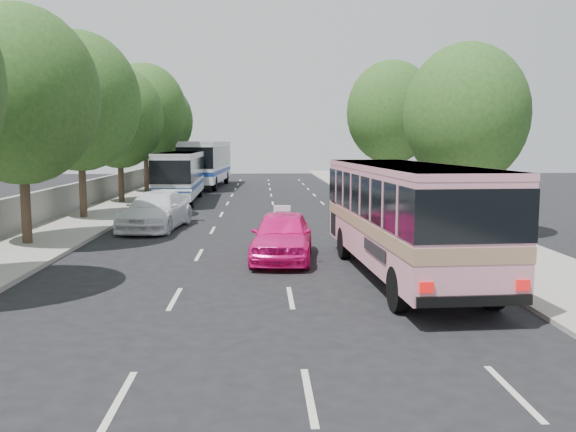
{
  "coord_description": "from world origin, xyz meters",
  "views": [
    {
      "loc": [
        0.28,
        -16.96,
        3.89
      ],
      "look_at": [
        1.11,
        1.92,
        1.6
      ],
      "focal_mm": 38.0,
      "sensor_mm": 36.0,
      "label": 1
    }
  ],
  "objects": [
    {
      "name": "tree_left_e",
      "position": [
        -8.42,
        29.94,
        6.43
      ],
      "size": [
        6.3,
        6.3,
        9.82
      ],
      "color": "#38281E",
      "rests_on": "ground"
    },
    {
      "name": "tree_left_f",
      "position": [
        -8.62,
        37.94,
        6.0
      ],
      "size": [
        5.88,
        5.88,
        9.16
      ],
      "color": "#38281E",
      "rests_on": "ground"
    },
    {
      "name": "tree_left_d",
      "position": [
        -8.52,
        21.94,
        5.63
      ],
      "size": [
        5.52,
        5.52,
        8.6
      ],
      "color": "#38281E",
      "rests_on": "ground"
    },
    {
      "name": "low_wall",
      "position": [
        -10.3,
        20.0,
        0.9
      ],
      "size": [
        0.3,
        90.0,
        1.5
      ],
      "primitive_type": "cube",
      "color": "#9E998E",
      "rests_on": "sidewalk_left"
    },
    {
      "name": "tree_left_c",
      "position": [
        -8.62,
        13.94,
        6.12
      ],
      "size": [
        6.0,
        6.0,
        9.35
      ],
      "color": "#38281E",
      "rests_on": "ground"
    },
    {
      "name": "tour_coach_front",
      "position": [
        -5.03,
        23.21,
        1.95
      ],
      "size": [
        2.61,
        10.89,
        3.24
      ],
      "rotation": [
        0.0,
        0.0,
        0.02
      ],
      "color": "silver",
      "rests_on": "ground"
    },
    {
      "name": "sidewalk_right",
      "position": [
        8.5,
        20.0,
        0.06
      ],
      "size": [
        4.0,
        90.0,
        0.12
      ],
      "primitive_type": "cube",
      "color": "#9E998E",
      "rests_on": "ground"
    },
    {
      "name": "white_pickup",
      "position": [
        -4.47,
        10.51,
        0.83
      ],
      "size": [
        3.02,
        5.96,
        1.66
      ],
      "primitive_type": "imported",
      "rotation": [
        0.0,
        0.0,
        -0.13
      ],
      "color": "white",
      "rests_on": "ground"
    },
    {
      "name": "tree_left_b",
      "position": [
        -8.42,
        5.94,
        5.82
      ],
      "size": [
        5.7,
        5.7,
        8.88
      ],
      "color": "#38281E",
      "rests_on": "ground"
    },
    {
      "name": "sidewalk_left",
      "position": [
        -8.5,
        20.0,
        0.07
      ],
      "size": [
        4.0,
        90.0,
        0.15
      ],
      "primitive_type": "cube",
      "color": "#9E998E",
      "rests_on": "ground"
    },
    {
      "name": "taxi_roof_sign",
      "position": [
        0.96,
        3.0,
        1.72
      ],
      "size": [
        0.56,
        0.23,
        0.18
      ],
      "primitive_type": "cube",
      "rotation": [
        0.0,
        0.0,
        -0.1
      ],
      "color": "silver",
      "rests_on": "pink_taxi"
    },
    {
      "name": "pink_taxi",
      "position": [
        0.96,
        3.0,
        0.82
      ],
      "size": [
        2.38,
        4.96,
        1.63
      ],
      "primitive_type": "imported",
      "rotation": [
        0.0,
        0.0,
        -0.1
      ],
      "color": "#FF168B",
      "rests_on": "ground"
    },
    {
      "name": "pink_bus",
      "position": [
        4.35,
        0.14,
        2.03
      ],
      "size": [
        3.16,
        10.36,
        3.27
      ],
      "rotation": [
        0.0,
        0.0,
        0.05
      ],
      "color": "pink",
      "rests_on": "ground"
    },
    {
      "name": "ground",
      "position": [
        0.0,
        0.0,
        0.0
      ],
      "size": [
        120.0,
        120.0,
        0.0
      ],
      "primitive_type": "plane",
      "color": "black",
      "rests_on": "ground"
    },
    {
      "name": "tour_coach_rear",
      "position": [
        -4.5,
        36.6,
        2.39
      ],
      "size": [
        3.5,
        13.38,
        3.97
      ],
      "rotation": [
        0.0,
        0.0,
        -0.05
      ],
      "color": "white",
      "rests_on": "ground"
    },
    {
      "name": "tree_right_near",
      "position": [
        8.78,
        7.94,
        5.2
      ],
      "size": [
        5.1,
        5.1,
        7.95
      ],
      "color": "#38281E",
      "rests_on": "ground"
    },
    {
      "name": "tree_right_far",
      "position": [
        9.08,
        23.94,
        6.12
      ],
      "size": [
        6.0,
        6.0,
        9.35
      ],
      "color": "#38281E",
      "rests_on": "ground"
    }
  ]
}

